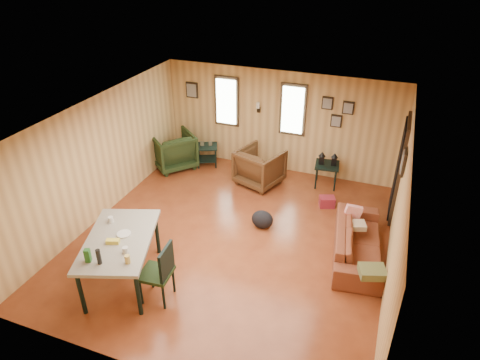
% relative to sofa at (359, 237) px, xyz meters
% --- Properties ---
extents(room, '(5.54, 6.04, 2.44)m').
position_rel_sofa_xyz_m(room, '(-2.06, -0.06, 0.81)').
color(room, brown).
rests_on(room, ground).
extents(sofa, '(0.84, 2.07, 0.78)m').
position_rel_sofa_xyz_m(sofa, '(0.00, 0.00, 0.00)').
color(sofa, brown).
rests_on(sofa, ground).
extents(recliner_brown, '(1.12, 1.08, 0.92)m').
position_rel_sofa_xyz_m(recliner_brown, '(-2.41, 1.81, 0.07)').
color(recliner_brown, '#472B15').
rests_on(recliner_brown, ground).
extents(recliner_green, '(1.26, 1.27, 0.95)m').
position_rel_sofa_xyz_m(recliner_green, '(-4.62, 1.85, 0.08)').
color(recliner_green, black).
rests_on(recliner_green, ground).
extents(end_table, '(0.64, 0.62, 0.64)m').
position_rel_sofa_xyz_m(end_table, '(-3.90, 2.21, -0.04)').
color(end_table, black).
rests_on(end_table, ground).
extents(side_table, '(0.58, 0.58, 0.83)m').
position_rel_sofa_xyz_m(side_table, '(-0.98, 2.24, 0.17)').
color(side_table, black).
rests_on(side_table, ground).
extents(cooler, '(0.37, 0.32, 0.22)m').
position_rel_sofa_xyz_m(cooler, '(-0.78, 1.38, -0.28)').
color(cooler, maroon).
rests_on(cooler, ground).
extents(backpack, '(0.44, 0.34, 0.36)m').
position_rel_sofa_xyz_m(backpack, '(-1.82, 0.20, -0.21)').
color(backpack, black).
rests_on(backpack, ground).
extents(sofa_pillows, '(0.91, 1.70, 0.35)m').
position_rel_sofa_xyz_m(sofa_pillows, '(0.08, -0.30, 0.11)').
color(sofa_pillows, brown).
rests_on(sofa_pillows, sofa).
extents(dining_table, '(1.49, 1.89, 1.09)m').
position_rel_sofa_xyz_m(dining_table, '(-3.47, -2.00, 0.38)').
color(dining_table, gray).
rests_on(dining_table, ground).
extents(dining_chair, '(0.50, 0.50, 1.02)m').
position_rel_sofa_xyz_m(dining_chair, '(-2.68, -2.13, 0.18)').
color(dining_chair, black).
rests_on(dining_chair, ground).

